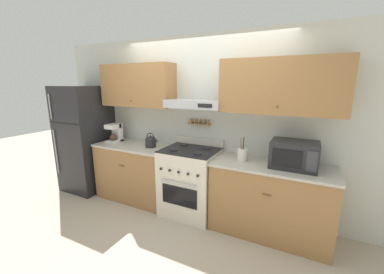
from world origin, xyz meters
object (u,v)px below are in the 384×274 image
object	(u,v)px
coffee_maker	(115,132)
utensil_crock	(243,154)
microwave	(294,155)
tea_kettle	(151,141)
refrigerator	(86,139)
stove_range	(190,181)

from	to	relation	value
coffee_maker	utensil_crock	world-z (taller)	utensil_crock
microwave	tea_kettle	bearing A→B (deg)	-179.50
microwave	coffee_maker	bearing A→B (deg)	179.71
microwave	utensil_crock	xyz separation A→B (m)	(-0.60, -0.02, -0.07)
refrigerator	tea_kettle	bearing A→B (deg)	3.31
coffee_maker	utensil_crock	xyz separation A→B (m)	(2.19, -0.03, -0.07)
refrigerator	utensil_crock	size ratio (longest dim) A/B	5.97
tea_kettle	stove_range	bearing A→B (deg)	-2.45
coffee_maker	utensil_crock	size ratio (longest dim) A/B	0.97
tea_kettle	utensil_crock	bearing A→B (deg)	0.00
stove_range	coffee_maker	distance (m)	1.57
refrigerator	utensil_crock	world-z (taller)	refrigerator
tea_kettle	coffee_maker	world-z (taller)	coffee_maker
coffee_maker	microwave	world-z (taller)	microwave
refrigerator	microwave	distance (m)	3.40
stove_range	microwave	distance (m)	1.45
microwave	utensil_crock	world-z (taller)	microwave
coffee_maker	microwave	xyz separation A→B (m)	(2.79, -0.01, 0.00)
stove_range	tea_kettle	size ratio (longest dim) A/B	4.79
coffee_maker	microwave	bearing A→B (deg)	-0.29
tea_kettle	microwave	size ratio (longest dim) A/B	0.43
coffee_maker	utensil_crock	distance (m)	2.20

